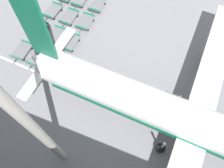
# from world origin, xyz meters

# --- Properties ---
(airplane) EXTENTS (36.17, 41.63, 13.81)m
(airplane) POSITION_xyz_m (18.44, -3.41, 3.40)
(airplane) COLOR white
(airplane) RESTS_ON ground_plane
(baggage_dolly_row_near_col_b) EXTENTS (3.60, 2.03, 0.92)m
(baggage_dolly_row_near_col_b) POSITION_xyz_m (7.58, -27.01, 0.49)
(baggage_dolly_row_near_col_b) COLOR slate
(baggage_dolly_row_near_col_b) RESTS_ON ground_plane
(baggage_dolly_row_near_col_c) EXTENTS (3.59, 2.01, 0.92)m
(baggage_dolly_row_near_col_c) POSITION_xyz_m (11.48, -27.20, 0.49)
(baggage_dolly_row_near_col_c) COLOR slate
(baggage_dolly_row_near_col_c) RESTS_ON ground_plane
(baggage_dolly_row_near_col_d) EXTENTS (3.55, 1.90, 0.92)m
(baggage_dolly_row_near_col_d) POSITION_xyz_m (15.58, -27.21, 0.49)
(baggage_dolly_row_near_col_d) COLOR slate
(baggage_dolly_row_near_col_d) RESTS_ON ground_plane
(baggage_dolly_row_mid_a_col_a) EXTENTS (3.56, 1.92, 0.92)m
(baggage_dolly_row_mid_a_col_a) POSITION_xyz_m (3.94, -24.27, 0.49)
(baggage_dolly_row_mid_a_col_a) COLOR slate
(baggage_dolly_row_mid_a_col_a) RESTS_ON ground_plane
(baggage_dolly_row_mid_a_col_b) EXTENTS (3.58, 1.97, 0.92)m
(baggage_dolly_row_mid_a_col_b) POSITION_xyz_m (7.82, -24.19, 0.49)
(baggage_dolly_row_mid_a_col_b) COLOR slate
(baggage_dolly_row_mid_a_col_b) RESTS_ON ground_plane
(baggage_dolly_row_mid_a_col_c) EXTENTS (3.58, 1.97, 0.92)m
(baggage_dolly_row_mid_a_col_c) POSITION_xyz_m (11.62, -24.38, 0.49)
(baggage_dolly_row_mid_a_col_c) COLOR slate
(baggage_dolly_row_mid_a_col_c) RESTS_ON ground_plane
(baggage_dolly_row_mid_a_col_d) EXTENTS (3.59, 1.99, 0.92)m
(baggage_dolly_row_mid_a_col_d) POSITION_xyz_m (15.69, -24.74, 0.49)
(baggage_dolly_row_mid_a_col_d) COLOR slate
(baggage_dolly_row_mid_a_col_d) RESTS_ON ground_plane
(baggage_dolly_row_mid_b_col_a) EXTENTS (3.55, 1.90, 0.92)m
(baggage_dolly_row_mid_b_col_a) POSITION_xyz_m (3.96, -21.38, 0.49)
(baggage_dolly_row_mid_b_col_a) COLOR slate
(baggage_dolly_row_mid_b_col_a) RESTS_ON ground_plane
(baggage_dolly_row_mid_b_col_b) EXTENTS (3.55, 1.91, 0.92)m
(baggage_dolly_row_mid_b_col_b) POSITION_xyz_m (7.80, -21.57, 0.49)
(baggage_dolly_row_mid_b_col_b) COLOR slate
(baggage_dolly_row_mid_b_col_b) RESTS_ON ground_plane
(baggage_dolly_row_mid_b_col_c) EXTENTS (3.57, 1.94, 0.92)m
(baggage_dolly_row_mid_b_col_c) POSITION_xyz_m (11.94, -21.94, 0.49)
(baggage_dolly_row_mid_b_col_c) COLOR slate
(baggage_dolly_row_mid_b_col_c) RESTS_ON ground_plane
(baggage_dolly_row_mid_b_col_d) EXTENTS (3.55, 1.90, 0.92)m
(baggage_dolly_row_mid_b_col_d) POSITION_xyz_m (15.86, -21.94, 0.49)
(baggage_dolly_row_mid_b_col_d) COLOR slate
(baggage_dolly_row_mid_b_col_d) RESTS_ON ground_plane
(apron_light_mast) EXTENTS (2.00, 0.78, 27.00)m
(apron_light_mast) POSITION_xyz_m (25.51, -15.85, 14.60)
(apron_light_mast) COLOR #ADA89E
(apron_light_mast) RESTS_ON ground_plane
(stand_guidance_stripe) EXTENTS (2.12, 36.53, 0.01)m
(stand_guidance_stripe) POSITION_xyz_m (18.12, -12.20, 0.00)
(stand_guidance_stripe) COLOR white
(stand_guidance_stripe) RESTS_ON ground_plane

